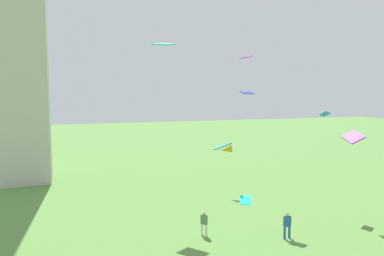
{
  "coord_description": "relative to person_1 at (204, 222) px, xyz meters",
  "views": [
    {
      "loc": [
        -7.31,
        -3.66,
        9.65
      ],
      "look_at": [
        0.85,
        18.54,
        7.44
      ],
      "focal_mm": 32.71,
      "sensor_mm": 36.0,
      "label": 1
    }
  ],
  "objects": [
    {
      "name": "person_1",
      "position": [
        0.0,
        0.0,
        0.0
      ],
      "size": [
        0.44,
        0.51,
        1.69
      ],
      "rotation": [
        0.0,
        0.0,
        5.22
      ],
      "color": "silver",
      "rests_on": "ground_plane"
    },
    {
      "name": "person_2",
      "position": [
        5.07,
        -2.42,
        0.05
      ],
      "size": [
        0.55,
        0.29,
        1.78
      ],
      "rotation": [
        0.0,
        0.0,
        3.19
      ],
      "color": "#235693",
      "rests_on": "ground_plane"
    },
    {
      "name": "kite_flying_2",
      "position": [
        12.01,
        -0.87,
        5.51
      ],
      "size": [
        1.37,
        1.93,
        0.96
      ],
      "rotation": [
        0.0,
        0.0,
        4.48
      ],
      "color": "#6A06B8"
    },
    {
      "name": "kite_flying_3",
      "position": [
        12.16,
        2.46,
        7.1
      ],
      "size": [
        1.14,
        0.89,
        0.56
      ],
      "rotation": [
        0.0,
        0.0,
        3.56
      ],
      "color": "#127ABB"
    },
    {
      "name": "kite_flying_4",
      "position": [
        6.03,
        9.17,
        3.38
      ],
      "size": [
        1.44,
        1.45,
        1.02
      ],
      "rotation": [
        0.0,
        0.0,
        3.91
      ],
      "color": "gold"
    },
    {
      "name": "kite_flying_5",
      "position": [
        3.55,
        0.66,
        8.89
      ],
      "size": [
        0.87,
        1.14,
        0.22
      ],
      "rotation": [
        0.0,
        0.0,
        4.57
      ],
      "color": "#2C38B8"
    },
    {
      "name": "kite_flying_6",
      "position": [
        0.91,
        -4.14,
        2.63
      ],
      "size": [
        1.05,
        1.12,
        0.33
      ],
      "rotation": [
        0.0,
        0.0,
        1.0
      ],
      "color": "#0AF0E7"
    },
    {
      "name": "kite_flying_7",
      "position": [
        0.77,
        -1.22,
        5.38
      ],
      "size": [
        1.24,
        1.51,
        0.68
      ],
      "rotation": [
        0.0,
        0.0,
        1.35
      ],
      "color": "#1AA5E1"
    },
    {
      "name": "kite_flying_9",
      "position": [
        -0.82,
        7.01,
        12.96
      ],
      "size": [
        1.92,
        2.04,
        0.48
      ],
      "rotation": [
        0.0,
        0.0,
        2.16
      ],
      "color": "#23C9A6"
    },
    {
      "name": "kite_flying_10",
      "position": [
        5.96,
        5.15,
        11.95
      ],
      "size": [
        1.12,
        1.2,
        0.29
      ],
      "rotation": [
        0.0,
        0.0,
        5.35
      ],
      "color": "#A90CDC"
    }
  ]
}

